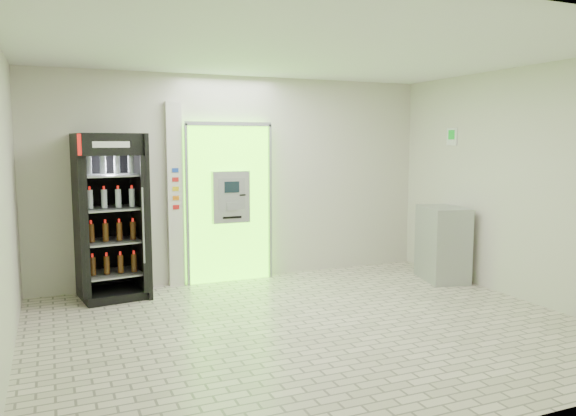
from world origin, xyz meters
TOP-DOWN VIEW (x-y plane):
  - ground at (0.00, 0.00)m, footprint 6.00×6.00m
  - room_shell at (0.00, 0.00)m, footprint 6.00×6.00m
  - atm_assembly at (-0.20, 2.41)m, footprint 1.30×0.24m
  - pillar at (-0.98, 2.45)m, footprint 0.22×0.11m
  - beverage_cooler at (-1.89, 2.14)m, footprint 0.90×0.85m
  - steel_cabinet at (2.72, 1.20)m, footprint 0.74×0.93m
  - exit_sign at (2.99, 1.40)m, footprint 0.02×0.22m

SIDE VIEW (x-z plane):
  - ground at x=0.00m, z-range 0.00..0.00m
  - steel_cabinet at x=2.72m, z-range 0.00..1.09m
  - beverage_cooler at x=-1.89m, z-range -0.04..2.11m
  - atm_assembly at x=-0.20m, z-range 0.01..2.34m
  - pillar at x=-0.98m, z-range 0.00..2.60m
  - room_shell at x=0.00m, z-range -1.16..4.84m
  - exit_sign at x=2.99m, z-range 1.99..2.25m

